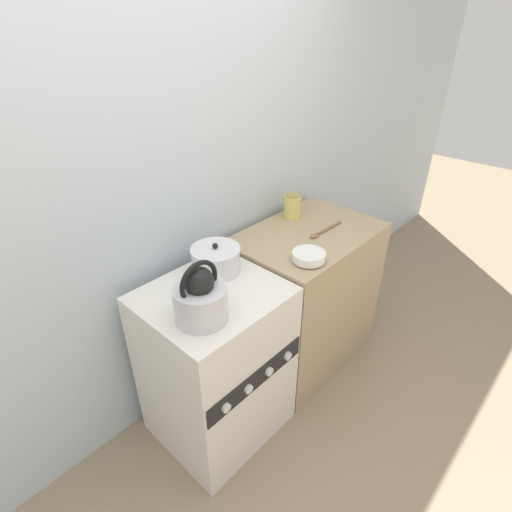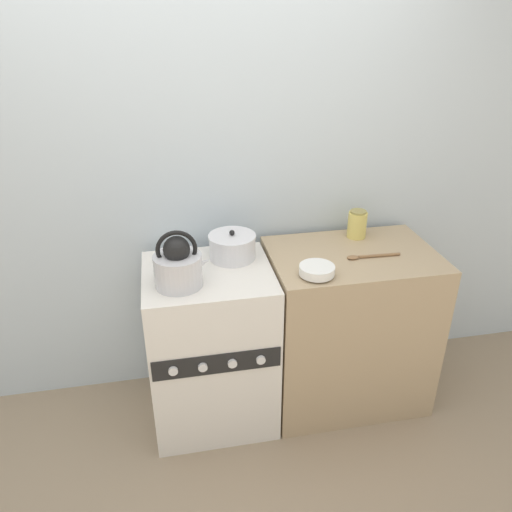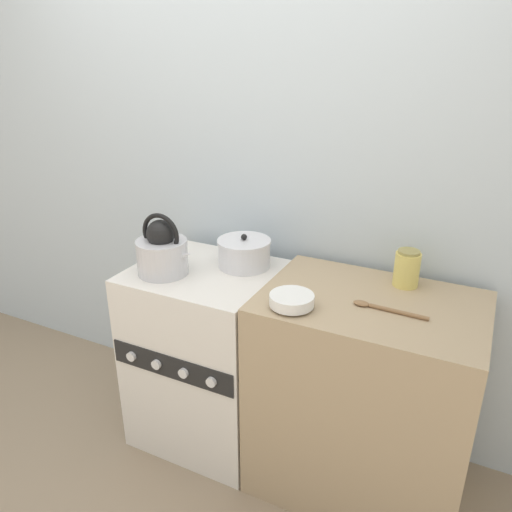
{
  "view_description": "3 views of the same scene",
  "coord_description": "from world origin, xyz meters",
  "px_view_note": "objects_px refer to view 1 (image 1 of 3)",
  "views": [
    {
      "loc": [
        -0.95,
        -0.87,
        2.0
      ],
      "look_at": [
        0.28,
        0.27,
        0.99
      ],
      "focal_mm": 28.0,
      "sensor_mm": 36.0,
      "label": 1
    },
    {
      "loc": [
        -0.18,
        -1.87,
        2.09
      ],
      "look_at": [
        0.25,
        0.32,
        0.95
      ],
      "focal_mm": 35.0,
      "sensor_mm": 36.0,
      "label": 2
    },
    {
      "loc": [
        1.13,
        -1.45,
        1.84
      ],
      "look_at": [
        0.27,
        0.29,
        1.03
      ],
      "focal_mm": 35.0,
      "sensor_mm": 36.0,
      "label": 3
    }
  ],
  "objects_px": {
    "cooking_pot": "(216,260)",
    "enamel_bowl": "(309,256)",
    "stove": "(217,364)",
    "storage_jar": "(293,206)",
    "kettle": "(201,298)"
  },
  "relations": [
    {
      "from": "cooking_pot",
      "to": "enamel_bowl",
      "type": "height_order",
      "value": "cooking_pot"
    },
    {
      "from": "stove",
      "to": "cooking_pot",
      "type": "height_order",
      "value": "cooking_pot"
    },
    {
      "from": "stove",
      "to": "storage_jar",
      "type": "distance_m",
      "value": 1.04
    },
    {
      "from": "stove",
      "to": "cooking_pot",
      "type": "xyz_separation_m",
      "value": [
        0.14,
        0.13,
        0.52
      ]
    },
    {
      "from": "enamel_bowl",
      "to": "kettle",
      "type": "bearing_deg",
      "value": 173.65
    },
    {
      "from": "kettle",
      "to": "storage_jar",
      "type": "xyz_separation_m",
      "value": [
        1.0,
        0.31,
        -0.01
      ]
    },
    {
      "from": "stove",
      "to": "enamel_bowl",
      "type": "xyz_separation_m",
      "value": [
        0.5,
        -0.17,
        0.5
      ]
    },
    {
      "from": "stove",
      "to": "cooking_pot",
      "type": "relative_size",
      "value": 3.7
    },
    {
      "from": "stove",
      "to": "enamel_bowl",
      "type": "height_order",
      "value": "enamel_bowl"
    },
    {
      "from": "enamel_bowl",
      "to": "cooking_pot",
      "type": "bearing_deg",
      "value": 140.21
    },
    {
      "from": "cooking_pot",
      "to": "storage_jar",
      "type": "bearing_deg",
      "value": 6.82
    },
    {
      "from": "kettle",
      "to": "stove",
      "type": "bearing_deg",
      "value": 35.74
    },
    {
      "from": "stove",
      "to": "kettle",
      "type": "bearing_deg",
      "value": -144.26
    },
    {
      "from": "enamel_bowl",
      "to": "storage_jar",
      "type": "xyz_separation_m",
      "value": [
        0.35,
        0.39,
        0.05
      ]
    },
    {
      "from": "stove",
      "to": "kettle",
      "type": "relative_size",
      "value": 3.26
    }
  ]
}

